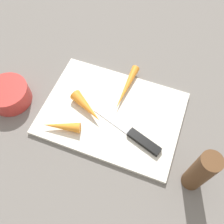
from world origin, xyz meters
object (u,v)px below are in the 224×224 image
object	(u,v)px
carrot_medium	(87,107)
carrot_shortest	(61,126)
knife	(140,139)
small_bowl	(9,95)
carrot_longest	(126,88)
cutting_board	(112,113)
pepper_grinder	(200,172)

from	to	relation	value
carrot_medium	carrot_shortest	world-z (taller)	carrot_medium
knife	small_bowl	xyz separation A→B (m)	(0.37, 0.00, 0.01)
carrot_longest	small_bowl	size ratio (longest dim) A/B	1.37
cutting_board	small_bowl	world-z (taller)	small_bowl
carrot_shortest	small_bowl	distance (m)	0.18
carrot_medium	carrot_shortest	size ratio (longest dim) A/B	1.10
pepper_grinder	cutting_board	bearing A→B (deg)	-23.61
knife	pepper_grinder	xyz separation A→B (m)	(-0.14, 0.05, 0.06)
carrot_longest	carrot_shortest	world-z (taller)	carrot_shortest
small_bowl	pepper_grinder	xyz separation A→B (m)	(-0.51, 0.05, 0.05)
carrot_medium	carrot_longest	distance (m)	0.12
cutting_board	pepper_grinder	bearing A→B (deg)	156.39
knife	carrot_medium	xyz separation A→B (m)	(0.15, -0.03, 0.01)
carrot_medium	pepper_grinder	distance (m)	0.31
carrot_shortest	pepper_grinder	distance (m)	0.34
knife	cutting_board	bearing A→B (deg)	-10.18
carrot_shortest	pepper_grinder	xyz separation A→B (m)	(-0.33, 0.01, 0.05)
small_bowl	carrot_longest	bearing A→B (deg)	-155.11
carrot_medium	cutting_board	bearing A→B (deg)	44.43
knife	carrot_medium	bearing A→B (deg)	6.69
cutting_board	small_bowl	size ratio (longest dim) A/B	3.28
knife	pepper_grinder	bearing A→B (deg)	178.39
small_bowl	pepper_grinder	size ratio (longest dim) A/B	0.74
knife	pepper_grinder	distance (m)	0.16
cutting_board	pepper_grinder	world-z (taller)	pepper_grinder
carrot_longest	pepper_grinder	size ratio (longest dim) A/B	1.02
carrot_longest	small_bowl	bearing A→B (deg)	-62.57
cutting_board	small_bowl	xyz separation A→B (m)	(0.27, 0.05, 0.02)
cutting_board	carrot_shortest	distance (m)	0.14
carrot_medium	small_bowl	xyz separation A→B (m)	(0.21, 0.04, -0.00)
carrot_medium	small_bowl	bearing A→B (deg)	-141.76
knife	carrot_longest	size ratio (longest dim) A/B	1.30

